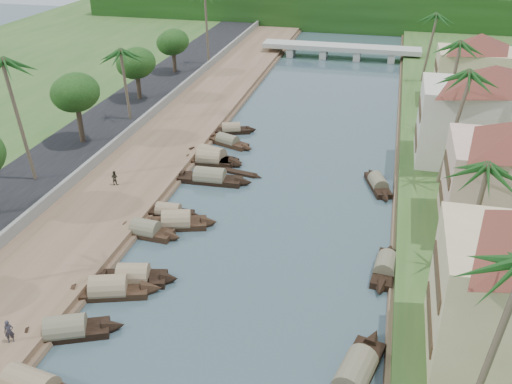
# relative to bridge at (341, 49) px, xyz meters

# --- Properties ---
(ground) EXTENTS (220.00, 220.00, 0.00)m
(ground) POSITION_rel_bridge_xyz_m (-0.00, -72.00, -1.72)
(ground) COLOR #384D54
(ground) RESTS_ON ground
(left_bank) EXTENTS (10.00, 180.00, 0.80)m
(left_bank) POSITION_rel_bridge_xyz_m (-16.00, -52.00, -1.32)
(left_bank) COLOR brown
(left_bank) RESTS_ON ground
(right_bank) EXTENTS (16.00, 180.00, 1.20)m
(right_bank) POSITION_rel_bridge_xyz_m (19.00, -52.00, -1.12)
(right_bank) COLOR #2C5120
(right_bank) RESTS_ON ground
(road) EXTENTS (8.00, 180.00, 1.40)m
(road) POSITION_rel_bridge_xyz_m (-24.50, -52.00, -1.02)
(road) COLOR black
(road) RESTS_ON ground
(retaining_wall) EXTENTS (0.40, 180.00, 1.10)m
(retaining_wall) POSITION_rel_bridge_xyz_m (-20.20, -52.00, -0.37)
(retaining_wall) COLOR slate
(retaining_wall) RESTS_ON left_bank
(treeline) EXTENTS (120.00, 14.00, 8.00)m
(treeline) POSITION_rel_bridge_xyz_m (-0.00, 28.00, 2.28)
(treeline) COLOR #17360E
(treeline) RESTS_ON ground
(bridge) EXTENTS (28.00, 4.00, 2.40)m
(bridge) POSITION_rel_bridge_xyz_m (0.00, 0.00, 0.00)
(bridge) COLOR #A6A69B
(bridge) RESTS_ON ground
(building_far) EXTENTS (15.59, 15.59, 10.20)m
(building_far) POSITION_rel_bridge_xyz_m (18.99, -44.00, 4.66)
(building_far) COLOR beige
(building_far) RESTS_ON right_bank
(building_distant) EXTENTS (12.62, 12.62, 9.20)m
(building_distant) POSITION_rel_bridge_xyz_m (19.99, -24.00, 4.16)
(building_distant) COLOR beige
(building_distant) RESTS_ON right_bank
(sampan_3) EXTENTS (7.87, 4.59, 2.13)m
(sampan_3) POSITION_rel_bridge_xyz_m (-10.14, -77.44, -1.31)
(sampan_3) COLOR black
(sampan_3) RESTS_ON ground
(sampan_4) EXTENTS (8.12, 4.12, 2.26)m
(sampan_4) POSITION_rel_bridge_xyz_m (-9.38, -72.71, -1.31)
(sampan_4) COLOR black
(sampan_4) RESTS_ON ground
(sampan_5) EXTENTS (7.18, 3.23, 2.23)m
(sampan_5) POSITION_rel_bridge_xyz_m (-8.25, -70.89, -1.31)
(sampan_5) COLOR black
(sampan_5) RESTS_ON ground
(sampan_6) EXTENTS (6.86, 2.13, 2.05)m
(sampan_6) POSITION_rel_bridge_xyz_m (-10.05, -64.35, -1.31)
(sampan_6) COLOR black
(sampan_6) RESTS_ON ground
(sampan_7) EXTENTS (6.41, 1.60, 1.76)m
(sampan_7) POSITION_rel_bridge_xyz_m (-9.33, -60.80, -1.32)
(sampan_7) COLOR black
(sampan_7) RESTS_ON ground
(sampan_8) EXTENTS (7.62, 3.86, 2.29)m
(sampan_8) POSITION_rel_bridge_xyz_m (-7.96, -62.40, -1.30)
(sampan_8) COLOR black
(sampan_8) RESTS_ON ground
(sampan_9) EXTENTS (9.17, 2.18, 2.29)m
(sampan_9) POSITION_rel_bridge_xyz_m (-7.77, -53.20, -1.30)
(sampan_9) COLOR black
(sampan_9) RESTS_ON ground
(sampan_10) EXTENTS (7.85, 2.26, 2.15)m
(sampan_10) POSITION_rel_bridge_xyz_m (-9.25, -48.88, -1.31)
(sampan_10) COLOR black
(sampan_10) RESTS_ON ground
(sampan_11) EXTENTS (8.70, 4.41, 2.42)m
(sampan_11) POSITION_rel_bridge_xyz_m (-9.27, -48.02, -1.30)
(sampan_11) COLOR black
(sampan_11) RESTS_ON ground
(sampan_12) EXTENTS (7.33, 4.03, 1.82)m
(sampan_12) POSITION_rel_bridge_xyz_m (-8.71, -43.37, -1.32)
(sampan_12) COLOR black
(sampan_12) RESTS_ON ground
(sampan_13) EXTENTS (6.61, 3.53, 1.85)m
(sampan_13) POSITION_rel_bridge_xyz_m (-9.33, -39.60, -1.32)
(sampan_13) COLOR black
(sampan_13) RESTS_ON ground
(sampan_14) EXTENTS (3.95, 9.50, 2.26)m
(sampan_14) POSITION_rel_bridge_xyz_m (8.90, -76.97, -1.31)
(sampan_14) COLOR black
(sampan_14) RESTS_ON ground
(sampan_15) EXTENTS (2.21, 7.31, 1.97)m
(sampan_15) POSITION_rel_bridge_xyz_m (10.29, -65.10, -1.31)
(sampan_15) COLOR black
(sampan_15) RESTS_ON ground
(sampan_16) EXTENTS (3.53, 7.34, 1.83)m
(sampan_16) POSITION_rel_bridge_xyz_m (9.04, -50.54, -1.32)
(sampan_16) COLOR black
(sampan_16) RESTS_ON ground
(canoe_1) EXTENTS (4.70, 0.76, 0.76)m
(canoe_1) POSITION_rel_bridge_xyz_m (-8.30, -70.66, -1.62)
(canoe_1) COLOR black
(canoe_1) RESTS_ON ground
(canoe_2) EXTENTS (5.44, 1.88, 0.78)m
(canoe_2) POSITION_rel_bridge_xyz_m (-5.37, -50.67, -1.62)
(canoe_2) COLOR black
(canoe_2) RESTS_ON ground
(palm_0) EXTENTS (3.20, 3.20, 12.14)m
(palm_0) POSITION_rel_bridge_xyz_m (15.00, -80.07, 9.81)
(palm_0) COLOR brown
(palm_0) RESTS_ON ground
(palm_1) EXTENTS (3.20, 3.20, 9.96)m
(palm_1) POSITION_rel_bridge_xyz_m (16.00, -64.70, 7.70)
(palm_1) COLOR brown
(palm_1) RESTS_ON ground
(palm_2) EXTENTS (3.20, 3.20, 12.53)m
(palm_2) POSITION_rel_bridge_xyz_m (15.00, -50.35, 10.20)
(palm_2) COLOR brown
(palm_2) RESTS_ON ground
(palm_3) EXTENTS (3.20, 3.20, 11.99)m
(palm_3) POSITION_rel_bridge_xyz_m (16.00, -35.95, 9.66)
(palm_3) COLOR brown
(palm_3) RESTS_ON ground
(palm_5) EXTENTS (3.20, 3.20, 13.24)m
(palm_5) POSITION_rel_bridge_xyz_m (-24.00, -59.21, 11.07)
(palm_5) COLOR brown
(palm_5) RESTS_ON ground
(palm_6) EXTENTS (3.20, 3.20, 10.00)m
(palm_6) POSITION_rel_bridge_xyz_m (-22.00, -41.19, 7.94)
(palm_6) COLOR brown
(palm_6) RESTS_ON ground
(palm_7) EXTENTS (3.20, 3.20, 11.33)m
(palm_7) POSITION_rel_bridge_xyz_m (14.00, -15.22, 9.04)
(palm_7) COLOR brown
(palm_7) RESTS_ON ground
(tree_3) EXTENTS (4.95, 4.95, 7.76)m
(tree_3) POSITION_rel_bridge_xyz_m (-24.00, -49.38, 5.30)
(tree_3) COLOR #483629
(tree_3) RESTS_ON ground
(tree_4) EXTENTS (4.78, 4.78, 6.85)m
(tree_4) POSITION_rel_bridge_xyz_m (-24.00, -33.60, 4.48)
(tree_4) COLOR #483629
(tree_4) RESTS_ON ground
(tree_5) EXTENTS (4.52, 4.52, 6.54)m
(tree_5) POSITION_rel_bridge_xyz_m (-24.00, -19.98, 4.27)
(tree_5) COLOR #483629
(tree_5) RESTS_ON ground
(person_near) EXTENTS (0.71, 0.65, 1.63)m
(person_near) POSITION_rel_bridge_xyz_m (-12.70, -79.57, -0.11)
(person_near) COLOR #2A2831
(person_near) RESTS_ON left_bank
(person_far) EXTENTS (0.72, 0.57, 1.47)m
(person_far) POSITION_rel_bridge_xyz_m (-16.20, -57.44, -0.19)
(person_far) COLOR #322F23
(person_far) RESTS_ON left_bank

